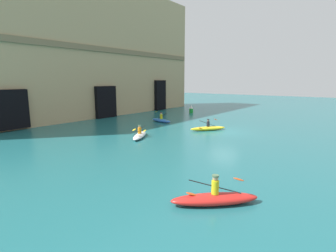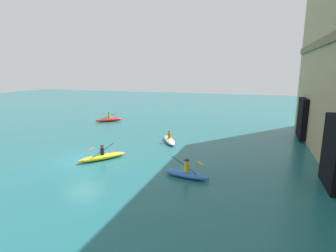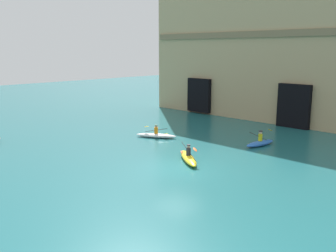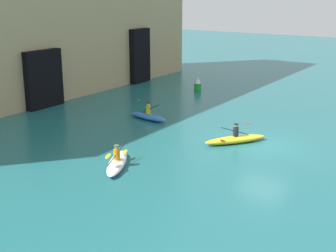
{
  "view_description": "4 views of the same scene",
  "coord_description": "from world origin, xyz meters",
  "views": [
    {
      "loc": [
        -21.85,
        -10.08,
        4.66
      ],
      "look_at": [
        -5.68,
        2.17,
        1.08
      ],
      "focal_mm": 28.0,
      "sensor_mm": 36.0,
      "label": 1
    },
    {
      "loc": [
        14.96,
        11.69,
        6.2
      ],
      "look_at": [
        -5.29,
        4.75,
        1.73
      ],
      "focal_mm": 28.0,
      "sensor_mm": 36.0,
      "label": 2
    },
    {
      "loc": [
        14.47,
        -15.56,
        6.88
      ],
      "look_at": [
        -6.57,
        5.84,
        0.73
      ],
      "focal_mm": 40.0,
      "sensor_mm": 36.0,
      "label": 3
    },
    {
      "loc": [
        -21.83,
        -8.59,
        7.77
      ],
      "look_at": [
        -4.76,
        2.83,
        1.76
      ],
      "focal_mm": 50.0,
      "sensor_mm": 36.0,
      "label": 4
    }
  ],
  "objects": [
    {
      "name": "ground_plane",
      "position": [
        0.0,
        0.0,
        0.0
      ],
      "size": [
        120.0,
        120.0,
        0.0
      ],
      "primitive_type": "plane",
      "color": "#1E6066"
    },
    {
      "name": "cliff_bluff",
      "position": [
        -0.36,
        18.87,
        8.39
      ],
      "size": [
        35.37,
        6.38,
        16.86
      ],
      "color": "tan",
      "rests_on": "ground"
    },
    {
      "name": "kayak_white",
      "position": [
        -6.53,
        4.44,
        0.2
      ],
      "size": [
        3.22,
        2.29,
        1.03
      ],
      "rotation": [
        0.0,
        0.0,
        3.66
      ],
      "color": "white",
      "rests_on": "ground"
    },
    {
      "name": "kayak_yellow",
      "position": [
        -0.45,
        1.44,
        0.22
      ],
      "size": [
        3.2,
        2.61,
        1.07
      ],
      "rotation": [
        0.0,
        0.0,
        2.5
      ],
      "color": "yellow",
      "rests_on": "ground"
    },
    {
      "name": "kayak_red",
      "position": [
        -13.4,
        -5.89,
        0.25
      ],
      "size": [
        2.88,
        2.97,
        1.17
      ],
      "rotation": [
        0.0,
        0.0,
        2.33
      ],
      "color": "red",
      "rests_on": "ground"
    },
    {
      "name": "kayak_blue",
      "position": [
        0.74,
        7.98,
        0.23
      ],
      "size": [
        1.12,
        2.9,
        1.19
      ],
      "rotation": [
        0.0,
        0.0,
        1.43
      ],
      "color": "blue",
      "rests_on": "ground"
    },
    {
      "name": "marker_buoy",
      "position": [
        9.68,
        9.66,
        0.53
      ],
      "size": [
        0.55,
        0.55,
        1.15
      ],
      "color": "green",
      "rests_on": "ground"
    }
  ]
}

